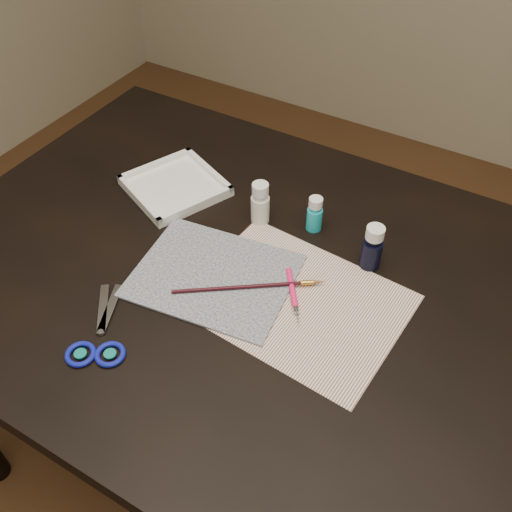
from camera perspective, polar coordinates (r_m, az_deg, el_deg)
The scene contains 11 objects.
ground at distance 1.70m, azimuth -0.00°, elevation -19.67°, with size 3.50×3.50×0.02m, color #422614.
table at distance 1.36m, azimuth -0.00°, elevation -12.73°, with size 1.30×0.90×0.75m, color black.
paper at distance 1.03m, azimuth 4.07°, elevation -4.51°, with size 0.37×0.28×0.00m, color white.
canvas at distance 1.06m, azimuth -4.25°, elevation -1.96°, with size 0.29×0.23×0.00m, color black.
paint_bottle_white at distance 1.15m, azimuth 0.42°, elevation 5.35°, with size 0.04×0.04×0.09m, color silver.
paint_bottle_cyan at distance 1.14m, azimuth 5.89°, elevation 4.22°, with size 0.03×0.03×0.08m, color #1AAFC5.
paint_bottle_navy at distance 1.07m, azimuth 11.56°, elevation 0.87°, with size 0.04×0.04×0.09m, color black.
paintbrush at distance 1.03m, azimuth -0.65°, elevation -3.06°, with size 0.28×0.01×0.01m, color black, non-canonical shape.
craft_knife at distance 1.02m, azimuth 3.78°, elevation -4.12°, with size 0.14×0.01×0.01m, color #FF2067, non-canonical shape.
scissors at distance 1.02m, azimuth -15.51°, elevation -6.58°, with size 0.20×0.10×0.01m, color silver, non-canonical shape.
palette_tray at distance 1.26m, azimuth -8.09°, elevation 7.00°, with size 0.19×0.19×0.02m, color white.
Camera 1 is at (0.37, -0.63, 1.53)m, focal length 40.00 mm.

